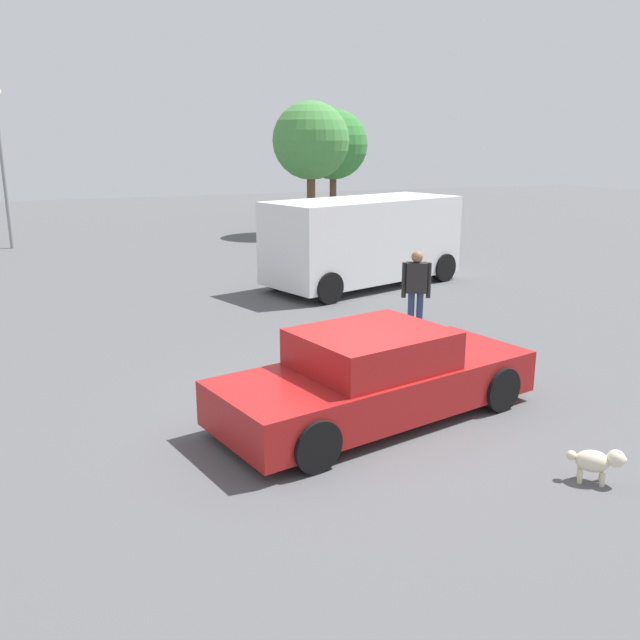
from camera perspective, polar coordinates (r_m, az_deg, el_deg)
The scene contains 8 objects.
ground_plane at distance 9.44m, azimuth 3.07°, elevation -8.16°, with size 80.00×80.00×0.00m, color #515154.
sedan_foreground at distance 9.21m, azimuth 4.72°, elevation -4.88°, with size 4.83×2.64×1.26m.
dog at distance 8.22m, azimuth 22.49°, elevation -11.00°, with size 0.50×0.47×0.42m.
van_white at distance 17.67m, azimuth 3.74°, elevation 6.85°, with size 5.70×3.57×2.27m.
pedestrian at distance 13.26m, azimuth 8.17°, elevation 2.96°, with size 0.52×0.39×1.65m.
light_post_near at distance 26.30m, azimuth -25.56°, elevation 13.80°, with size 0.44×0.44×5.52m.
tree_back_left at distance 27.48m, azimuth -0.78°, elevation 14.94°, with size 3.05×3.05×5.26m.
tree_back_right at distance 34.84m, azimuth 1.13°, elevation 14.66°, with size 3.47×3.47×5.29m.
Camera 1 is at (-3.82, -7.80, 3.69)m, focal length 37.70 mm.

